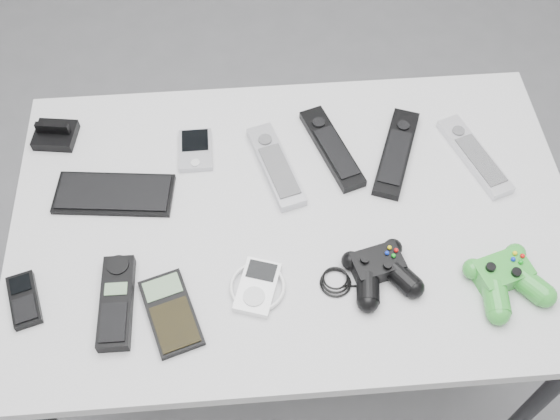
{
  "coord_description": "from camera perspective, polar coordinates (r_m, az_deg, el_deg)",
  "views": [
    {
      "loc": [
        -0.04,
        -0.72,
        1.76
      ],
      "look_at": [
        0.02,
        -0.03,
        0.74
      ],
      "focal_mm": 42.0,
      "sensor_mm": 36.0,
      "label": 1
    }
  ],
  "objects": [
    {
      "name": "pda_keyboard",
      "position": [
        1.31,
        -14.25,
        1.4
      ],
      "size": [
        0.24,
        0.12,
        0.01
      ],
      "primitive_type": "cube",
      "rotation": [
        0.0,
        0.0,
        -0.11
      ],
      "color": "black",
      "rests_on": "desk"
    },
    {
      "name": "cordless_handset",
      "position": [
        1.18,
        -14.06,
        -7.78
      ],
      "size": [
        0.06,
        0.17,
        0.03
      ],
      "primitive_type": "cube",
      "rotation": [
        0.0,
        0.0,
        -0.01
      ],
      "color": "black",
      "rests_on": "desk"
    },
    {
      "name": "controller_green",
      "position": [
        1.22,
        19.11,
        -5.6
      ],
      "size": [
        0.17,
        0.17,
        0.05
      ],
      "primitive_type": null,
      "rotation": [
        0.0,
        0.0,
        0.29
      ],
      "color": "#248526",
      "rests_on": "desk"
    },
    {
      "name": "desk",
      "position": [
        1.3,
        1.18,
        -1.99
      ],
      "size": [
        1.07,
        0.69,
        0.72
      ],
      "color": "#AFAFB2",
      "rests_on": "floor"
    },
    {
      "name": "remote_black_a",
      "position": [
        1.34,
        4.53,
        5.45
      ],
      "size": [
        0.11,
        0.22,
        0.02
      ],
      "primitive_type": "cube",
      "rotation": [
        0.0,
        0.0,
        0.32
      ],
      "color": "black",
      "rests_on": "desk"
    },
    {
      "name": "remote_silver_a",
      "position": [
        1.31,
        -0.38,
        3.91
      ],
      "size": [
        0.11,
        0.22,
        0.02
      ],
      "primitive_type": "cube",
      "rotation": [
        0.0,
        0.0,
        0.27
      ],
      "color": "#A8A8AF",
      "rests_on": "desk"
    },
    {
      "name": "floor",
      "position": [
        1.9,
        -0.61,
        -11.77
      ],
      "size": [
        3.5,
        3.5,
        0.0
      ],
      "primitive_type": "plane",
      "color": "#5E5E62",
      "rests_on": "ground"
    },
    {
      "name": "remote_black_b",
      "position": [
        1.35,
        10.11,
        4.98
      ],
      "size": [
        0.13,
        0.23,
        0.02
      ],
      "primitive_type": "cube",
      "rotation": [
        0.0,
        0.0,
        -0.37
      ],
      "color": "black",
      "rests_on": "desk"
    },
    {
      "name": "mobile_phone",
      "position": [
        1.23,
        -21.4,
        -7.28
      ],
      "size": [
        0.07,
        0.11,
        0.02
      ],
      "primitive_type": "cube",
      "rotation": [
        0.0,
        0.0,
        0.29
      ],
      "color": "black",
      "rests_on": "desk"
    },
    {
      "name": "mp3_player",
      "position": [
        1.16,
        -1.97,
        -6.69
      ],
      "size": [
        0.13,
        0.13,
        0.02
      ],
      "primitive_type": "cube",
      "rotation": [
        0.0,
        0.0,
        -0.31
      ],
      "color": "white",
      "rests_on": "desk"
    },
    {
      "name": "controller_black",
      "position": [
        1.18,
        8.71,
        -5.17
      ],
      "size": [
        0.24,
        0.18,
        0.04
      ],
      "primitive_type": null,
      "rotation": [
        0.0,
        0.0,
        0.25
      ],
      "color": "black",
      "rests_on": "desk"
    },
    {
      "name": "dock_bracket",
      "position": [
        1.42,
        -19.08,
        6.48
      ],
      "size": [
        0.09,
        0.08,
        0.04
      ],
      "primitive_type": "cube",
      "rotation": [
        0.0,
        0.0,
        -0.14
      ],
      "color": "black",
      "rests_on": "desk"
    },
    {
      "name": "pda",
      "position": [
        1.35,
        -7.38,
        5.24
      ],
      "size": [
        0.07,
        0.1,
        0.02
      ],
      "primitive_type": "cube",
      "rotation": [
        0.0,
        0.0,
        0.01
      ],
      "color": "#A8A8AF",
      "rests_on": "desk"
    },
    {
      "name": "calculator",
      "position": [
        1.16,
        -9.49,
        -8.8
      ],
      "size": [
        0.12,
        0.17,
        0.02
      ],
      "primitive_type": "cube",
      "rotation": [
        0.0,
        0.0,
        0.3
      ],
      "color": "black",
      "rests_on": "desk"
    },
    {
      "name": "remote_silver_b",
      "position": [
        1.38,
        16.57,
        4.58
      ],
      "size": [
        0.11,
        0.21,
        0.02
      ],
      "primitive_type": "cube",
      "rotation": [
        0.0,
        0.0,
        0.33
      ],
      "color": "silver",
      "rests_on": "desk"
    }
  ]
}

